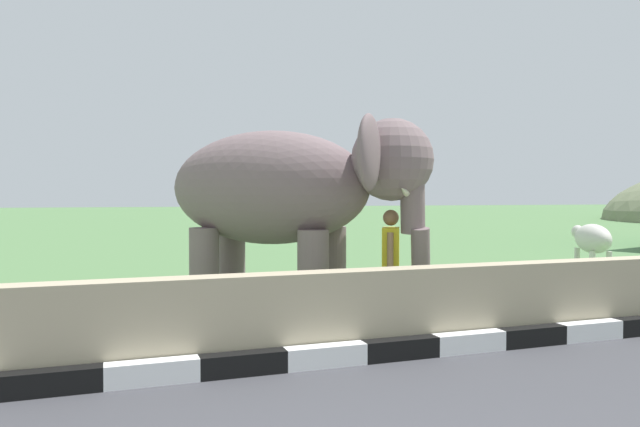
# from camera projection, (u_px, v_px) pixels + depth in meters

# --- Properties ---
(striped_curb) EXTENTS (16.20, 0.20, 0.24)m
(striped_curb) POSITION_uv_depth(u_px,v_px,m) (199.00, 368.00, 5.95)
(striped_curb) COLOR white
(striped_curb) RESTS_ON ground_plane
(barrier_parapet) EXTENTS (28.00, 0.36, 1.00)m
(barrier_parapet) POSITION_uv_depth(u_px,v_px,m) (396.00, 310.00, 7.00)
(barrier_parapet) COLOR tan
(barrier_parapet) RESTS_ON ground_plane
(elephant) EXTENTS (3.93, 3.68, 2.94)m
(elephant) POSITION_uv_depth(u_px,v_px,m) (292.00, 191.00, 8.80)
(elephant) COLOR slate
(elephant) RESTS_ON ground_plane
(person_handler) EXTENTS (0.40, 0.63, 1.66)m
(person_handler) POSITION_uv_depth(u_px,v_px,m) (391.00, 260.00, 8.56)
(person_handler) COLOR navy
(person_handler) RESTS_ON ground_plane
(cow_near) EXTENTS (1.14, 1.90, 1.23)m
(cow_near) POSITION_uv_depth(u_px,v_px,m) (592.00, 240.00, 13.44)
(cow_near) COLOR beige
(cow_near) RESTS_ON ground_plane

